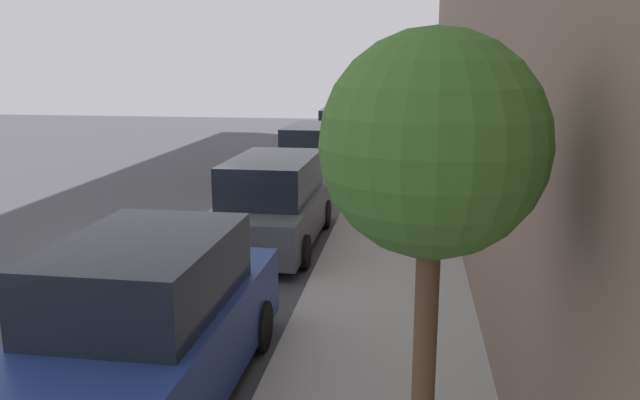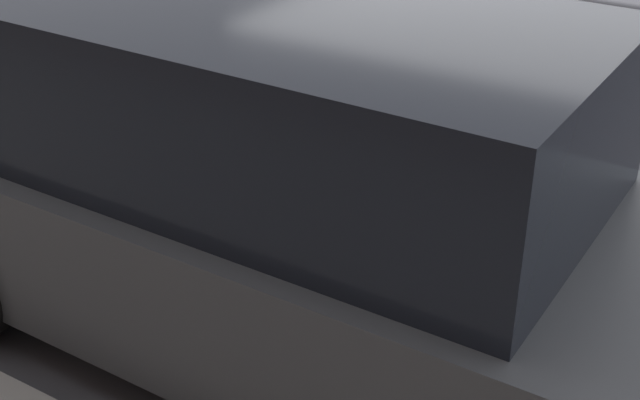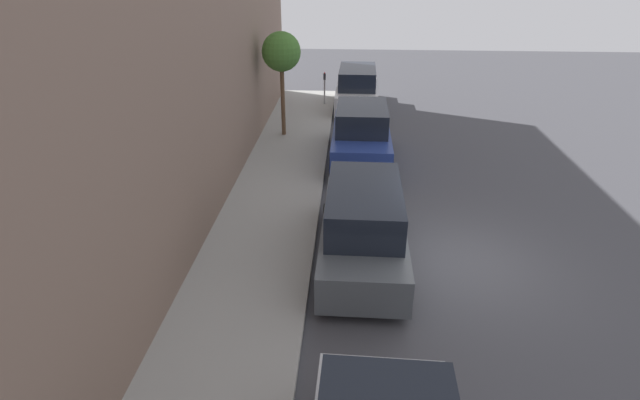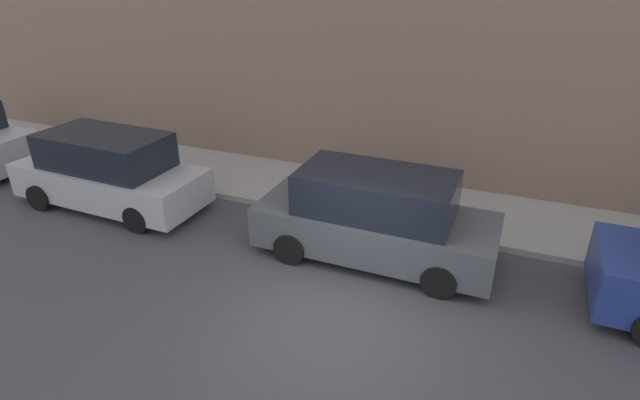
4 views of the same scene
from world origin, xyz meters
TOP-DOWN VIEW (x-y plane):
  - ground_plane at (0.00, 0.00)m, footprint 60.00×60.00m
  - parked_minivan_third at (2.33, -0.03)m, footprint 2.02×4.92m

SIDE VIEW (x-z plane):
  - ground_plane at x=0.00m, z-range 0.00..0.00m
  - parked_minivan_third at x=2.33m, z-range -0.03..1.87m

